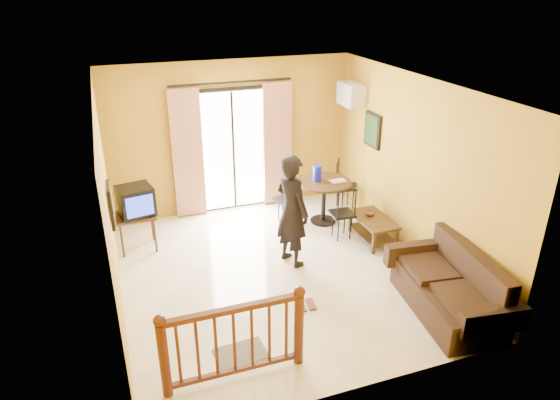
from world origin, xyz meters
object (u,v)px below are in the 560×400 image
object	(u,v)px
television	(135,201)
sofa	(451,290)
dining_table	(324,190)
standing_person	(292,211)
coffee_table	(373,226)

from	to	relation	value
television	sofa	distance (m)	4.88
dining_table	standing_person	xyz separation A→B (m)	(-1.04, -1.12, 0.25)
sofa	standing_person	size ratio (longest dim) A/B	1.09
dining_table	coffee_table	xyz separation A→B (m)	(0.49, -0.93, -0.36)
coffee_table	dining_table	bearing A→B (deg)	118.04
coffee_table	standing_person	size ratio (longest dim) A/B	0.53
television	standing_person	distance (m)	2.51
sofa	coffee_table	bearing A→B (deg)	97.65
standing_person	dining_table	bearing A→B (deg)	-62.90
television	dining_table	xyz separation A→B (m)	(3.22, -0.11, -0.22)
standing_person	television	bearing A→B (deg)	40.58
television	coffee_table	bearing A→B (deg)	-26.96
coffee_table	sofa	size ratio (longest dim) A/B	0.49
dining_table	coffee_table	world-z (taller)	dining_table
television	coffee_table	size ratio (longest dim) A/B	0.65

